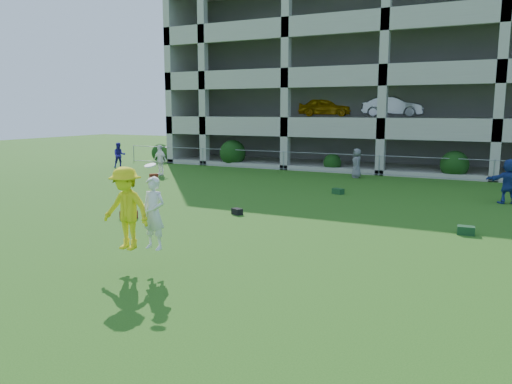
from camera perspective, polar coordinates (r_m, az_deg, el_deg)
The scene contains 14 objects.
ground at distance 12.27m, azimuth -6.42°, elevation -8.52°, with size 100.00×100.00×0.00m, color #235114.
bystander_a at distance 33.99m, azimuth -15.35°, elevation 4.09°, with size 0.80×0.62×1.64m, color #2C2093.
bystander_b at distance 29.50m, azimuth -10.92°, elevation 3.60°, with size 1.02×0.43×1.75m, color white.
bystander_c at distance 28.36m, azimuth 11.43°, elevation 3.24°, with size 0.80×0.52×1.63m, color slate.
bystander_d at distance 22.55m, azimuth 26.90°, elevation 1.11°, with size 1.69×0.54×1.82m, color navy.
bag_red_a at distance 17.96m, azimuth -14.34°, elevation -2.54°, with size 0.55×0.30×0.28m, color #5E1810.
bag_black_b at distance 18.13m, azimuth -2.18°, elevation -2.24°, with size 0.40×0.25×0.22m, color black.
bag_green_c at distance 16.52m, azimuth 22.87°, elevation -4.05°, with size 0.50×0.35×0.26m, color #12331C.
bag_red_f at distance 28.34m, azimuth -11.61°, elevation 1.81°, with size 0.45×0.28×0.24m, color #591C0F.
bag_green_g at distance 22.81m, azimuth 9.36°, elevation 0.09°, with size 0.50×0.30×0.25m, color #14381E.
frisbee_contest at distance 12.01m, azimuth -14.05°, elevation -1.93°, with size 1.58×0.80×2.04m.
parking_garage at distance 38.09m, azimuth 17.16°, elevation 12.37°, with size 30.00×14.00×12.00m.
fence at distance 29.65m, azimuth 13.89°, elevation 3.01°, with size 36.06×0.06×1.20m.
shrub_row at distance 29.62m, azimuth 22.98°, elevation 4.28°, with size 34.38×2.52×3.50m.
Camera 1 is at (6.38, -9.78, 3.76)m, focal length 35.00 mm.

